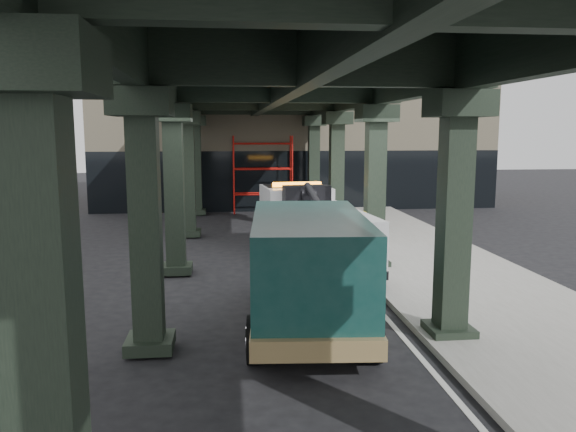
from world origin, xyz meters
TOP-DOWN VIEW (x-y plane):
  - ground at (0.00, 0.00)m, footprint 90.00×90.00m
  - sidewalk at (4.50, 2.00)m, footprint 5.00×40.00m
  - lane_stripe at (1.70, 2.00)m, footprint 0.12×38.00m
  - viaduct at (-0.40, 2.00)m, footprint 7.40×32.00m
  - building at (2.00, 20.00)m, footprint 22.00×10.00m
  - scaffolding at (0.00, 14.64)m, footprint 3.08×0.88m
  - tow_truck at (0.72, 2.99)m, footprint 2.98×8.13m
  - towed_van at (-0.17, -2.88)m, footprint 2.89×6.35m

SIDE VIEW (x-z plane):
  - ground at x=0.00m, z-range 0.00..0.00m
  - lane_stripe at x=1.70m, z-range 0.00..0.01m
  - sidewalk at x=4.50m, z-range 0.00..0.15m
  - tow_truck at x=0.72m, z-range -0.03..2.58m
  - towed_van at x=-0.17m, z-range 0.09..2.60m
  - scaffolding at x=0.00m, z-range 0.11..4.11m
  - building at x=2.00m, z-range 0.00..8.00m
  - viaduct at x=-0.40m, z-range 2.26..8.66m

